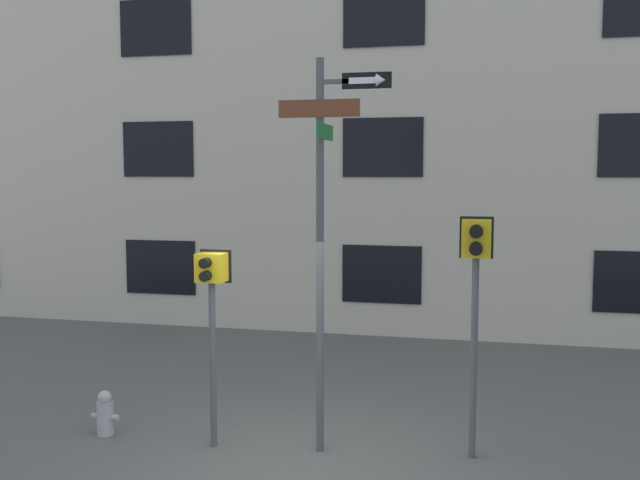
{
  "coord_description": "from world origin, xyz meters",
  "views": [
    {
      "loc": [
        1.98,
        -7.32,
        3.29
      ],
      "look_at": [
        0.14,
        0.66,
        2.52
      ],
      "focal_mm": 40.0,
      "sensor_mm": 36.0,
      "label": 1
    }
  ],
  "objects_px": {
    "fire_hydrant": "(105,414)",
    "pedestrian_signal_right": "(476,269)",
    "street_sign_pole": "(325,221)",
    "pedestrian_signal_left": "(212,293)"
  },
  "relations": [
    {
      "from": "pedestrian_signal_left",
      "to": "fire_hydrant",
      "type": "distance_m",
      "value": 2.17
    },
    {
      "from": "pedestrian_signal_left",
      "to": "street_sign_pole",
      "type": "bearing_deg",
      "value": 5.86
    },
    {
      "from": "fire_hydrant",
      "to": "street_sign_pole",
      "type": "bearing_deg",
      "value": 1.93
    },
    {
      "from": "street_sign_pole",
      "to": "pedestrian_signal_right",
      "type": "height_order",
      "value": "street_sign_pole"
    },
    {
      "from": "street_sign_pole",
      "to": "pedestrian_signal_right",
      "type": "xyz_separation_m",
      "value": [
        1.7,
        0.2,
        -0.53
      ]
    },
    {
      "from": "street_sign_pole",
      "to": "fire_hydrant",
      "type": "distance_m",
      "value": 3.74
    },
    {
      "from": "street_sign_pole",
      "to": "pedestrian_signal_left",
      "type": "xyz_separation_m",
      "value": [
        -1.35,
        -0.14,
        -0.87
      ]
    },
    {
      "from": "street_sign_pole",
      "to": "fire_hydrant",
      "type": "height_order",
      "value": "street_sign_pole"
    },
    {
      "from": "pedestrian_signal_right",
      "to": "pedestrian_signal_left",
      "type": "bearing_deg",
      "value": -173.71
    },
    {
      "from": "fire_hydrant",
      "to": "pedestrian_signal_right",
      "type": "bearing_deg",
      "value": 3.71
    }
  ]
}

